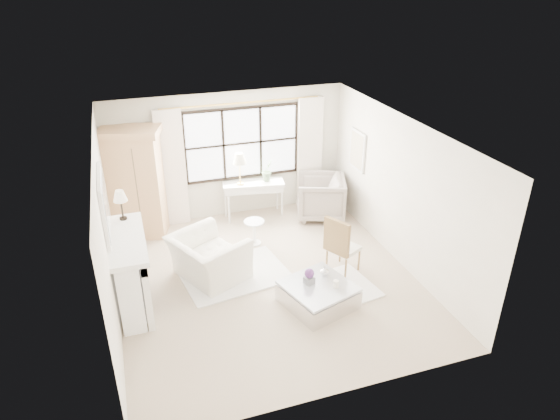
# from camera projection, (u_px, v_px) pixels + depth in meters

# --- Properties ---
(floor) EXTENTS (5.50, 5.50, 0.00)m
(floor) POSITION_uv_depth(u_px,v_px,m) (267.00, 280.00, 8.76)
(floor) COLOR #C0A98E
(floor) RESTS_ON ground
(ceiling) EXTENTS (5.50, 5.50, 0.00)m
(ceiling) POSITION_uv_depth(u_px,v_px,m) (265.00, 132.00, 7.56)
(ceiling) COLOR white
(ceiling) RESTS_ON ground
(wall_back) EXTENTS (5.00, 0.00, 5.00)m
(wall_back) POSITION_uv_depth(u_px,v_px,m) (228.00, 156.00, 10.49)
(wall_back) COLOR beige
(wall_back) RESTS_ON ground
(wall_front) EXTENTS (5.00, 0.00, 5.00)m
(wall_front) POSITION_uv_depth(u_px,v_px,m) (335.00, 312.00, 5.83)
(wall_front) COLOR beige
(wall_front) RESTS_ON ground
(wall_left) EXTENTS (0.00, 5.50, 5.50)m
(wall_left) POSITION_uv_depth(u_px,v_px,m) (107.00, 235.00, 7.46)
(wall_left) COLOR white
(wall_left) RESTS_ON ground
(wall_right) EXTENTS (0.00, 5.50, 5.50)m
(wall_right) POSITION_uv_depth(u_px,v_px,m) (401.00, 192.00, 8.86)
(wall_right) COLOR silver
(wall_right) RESTS_ON ground
(window_pane) EXTENTS (2.40, 0.02, 1.50)m
(window_pane) POSITION_uv_depth(u_px,v_px,m) (242.00, 143.00, 10.45)
(window_pane) COLOR silver
(window_pane) RESTS_ON wall_back
(window_frame) EXTENTS (2.50, 0.04, 1.50)m
(window_frame) POSITION_uv_depth(u_px,v_px,m) (242.00, 143.00, 10.44)
(window_frame) COLOR black
(window_frame) RESTS_ON wall_back
(curtain_rod) EXTENTS (3.30, 0.04, 0.04)m
(curtain_rod) POSITION_uv_depth(u_px,v_px,m) (241.00, 103.00, 10.01)
(curtain_rod) COLOR #B68E3F
(curtain_rod) RESTS_ON wall_back
(curtain_left) EXTENTS (0.55, 0.10, 2.47)m
(curtain_left) POSITION_uv_depth(u_px,v_px,m) (172.00, 169.00, 10.12)
(curtain_left) COLOR white
(curtain_left) RESTS_ON ground
(curtain_right) EXTENTS (0.55, 0.10, 2.47)m
(curtain_right) POSITION_uv_depth(u_px,v_px,m) (310.00, 153.00, 10.97)
(curtain_right) COLOR white
(curtain_right) RESTS_ON ground
(fireplace) EXTENTS (0.58, 1.66, 1.26)m
(fireplace) POSITION_uv_depth(u_px,v_px,m) (129.00, 272.00, 7.83)
(fireplace) COLOR white
(fireplace) RESTS_ON ground
(mirror_frame) EXTENTS (0.05, 1.15, 0.95)m
(mirror_frame) POSITION_uv_depth(u_px,v_px,m) (104.00, 206.00, 7.24)
(mirror_frame) COLOR white
(mirror_frame) RESTS_ON wall_left
(mirror_glass) EXTENTS (0.02, 1.00, 0.80)m
(mirror_glass) POSITION_uv_depth(u_px,v_px,m) (106.00, 205.00, 7.25)
(mirror_glass) COLOR silver
(mirror_glass) RESTS_ON wall_left
(art_frame) EXTENTS (0.04, 0.62, 0.82)m
(art_frame) POSITION_uv_depth(u_px,v_px,m) (357.00, 150.00, 10.21)
(art_frame) COLOR silver
(art_frame) RESTS_ON wall_right
(art_canvas) EXTENTS (0.01, 0.52, 0.72)m
(art_canvas) POSITION_uv_depth(u_px,v_px,m) (357.00, 150.00, 10.20)
(art_canvas) COLOR beige
(art_canvas) RESTS_ON wall_right
(mantel_lamp) EXTENTS (0.22, 0.22, 0.51)m
(mantel_lamp) POSITION_uv_depth(u_px,v_px,m) (120.00, 197.00, 7.94)
(mantel_lamp) COLOR black
(mantel_lamp) RESTS_ON fireplace
(armoire) EXTENTS (1.27, 0.99, 2.24)m
(armoire) POSITION_uv_depth(u_px,v_px,m) (136.00, 182.00, 9.76)
(armoire) COLOR tan
(armoire) RESTS_ON floor
(console_table) EXTENTS (1.36, 0.66, 0.80)m
(console_table) POSITION_uv_depth(u_px,v_px,m) (254.00, 199.00, 10.80)
(console_table) COLOR silver
(console_table) RESTS_ON floor
(console_lamp) EXTENTS (0.28, 0.28, 0.69)m
(console_lamp) POSITION_uv_depth(u_px,v_px,m) (239.00, 159.00, 10.28)
(console_lamp) COLOR gold
(console_lamp) RESTS_ON console_table
(orchid_plant) EXTENTS (0.33, 0.32, 0.47)m
(orchid_plant) POSITION_uv_depth(u_px,v_px,m) (267.00, 170.00, 10.61)
(orchid_plant) COLOR #5A764E
(orchid_plant) RESTS_ON console_table
(side_table) EXTENTS (0.40, 0.40, 0.51)m
(side_table) POSITION_uv_depth(u_px,v_px,m) (254.00, 229.00, 9.74)
(side_table) COLOR white
(side_table) RESTS_ON floor
(rug_left) EXTENTS (1.98, 1.53, 0.03)m
(rug_left) POSITION_uv_depth(u_px,v_px,m) (235.00, 274.00, 8.89)
(rug_left) COLOR white
(rug_left) RESTS_ON floor
(rug_right) EXTENTS (1.61, 1.31, 0.03)m
(rug_right) POSITION_uv_depth(u_px,v_px,m) (331.00, 290.00, 8.47)
(rug_right) COLOR white
(rug_right) RESTS_ON floor
(club_armchair) EXTENTS (1.48, 1.55, 0.79)m
(club_armchair) POSITION_uv_depth(u_px,v_px,m) (209.00, 258.00, 8.68)
(club_armchair) COLOR white
(club_armchair) RESTS_ON floor
(wingback_chair) EXTENTS (1.28, 1.27, 0.92)m
(wingback_chair) POSITION_uv_depth(u_px,v_px,m) (321.00, 197.00, 10.76)
(wingback_chair) COLOR gray
(wingback_chair) RESTS_ON floor
(french_chair) EXTENTS (0.66, 0.65, 1.08)m
(french_chair) POSITION_uv_depth(u_px,v_px,m) (342.00, 256.00, 8.89)
(french_chair) COLOR olive
(french_chair) RESTS_ON floor
(coffee_table) EXTENTS (1.25, 1.25, 0.38)m
(coffee_table) POSITION_uv_depth(u_px,v_px,m) (318.00, 295.00, 8.07)
(coffee_table) COLOR silver
(coffee_table) RESTS_ON floor
(planter_box) EXTENTS (0.18, 0.18, 0.11)m
(planter_box) POSITION_uv_depth(u_px,v_px,m) (309.00, 280.00, 8.00)
(planter_box) COLOR slate
(planter_box) RESTS_ON coffee_table
(planter_flowers) EXTENTS (0.16, 0.16, 0.16)m
(planter_flowers) POSITION_uv_depth(u_px,v_px,m) (309.00, 273.00, 7.94)
(planter_flowers) COLOR #5A2B6D
(planter_flowers) RESTS_ON planter_box
(pillar_candle) EXTENTS (0.09, 0.09, 0.12)m
(pillar_candle) POSITION_uv_depth(u_px,v_px,m) (336.00, 284.00, 7.90)
(pillar_candle) COLOR white
(pillar_candle) RESTS_ON coffee_table
(coffee_vase) EXTENTS (0.15, 0.15, 0.16)m
(coffee_vase) POSITION_uv_depth(u_px,v_px,m) (325.00, 271.00, 8.20)
(coffee_vase) COLOR silver
(coffee_vase) RESTS_ON coffee_table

